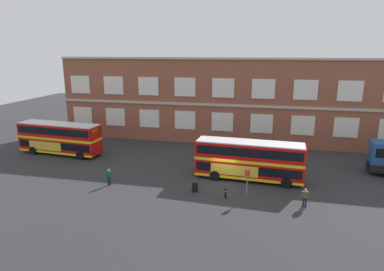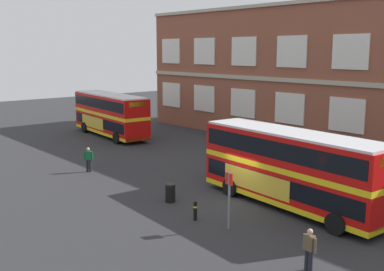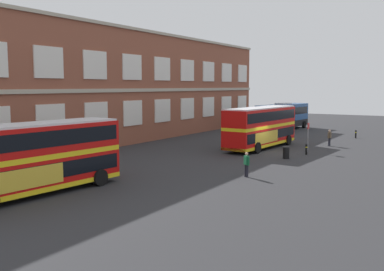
% 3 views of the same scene
% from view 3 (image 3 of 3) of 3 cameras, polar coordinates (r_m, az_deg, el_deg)
% --- Properties ---
extents(ground_plane, '(120.00, 120.00, 0.00)m').
position_cam_3_polar(ground_plane, '(42.10, 6.84, -1.99)').
color(ground_plane, '#2B2B2D').
extents(brick_terminal_building, '(54.10, 8.19, 12.19)m').
position_cam_3_polar(brick_terminal_building, '(50.96, -9.37, 6.14)').
color(brick_terminal_building, brown).
rests_on(brick_terminal_building, ground).
extents(double_decker_near, '(11.18, 3.58, 4.07)m').
position_cam_3_polar(double_decker_near, '(26.18, -20.10, -2.71)').
color(double_decker_near, red).
rests_on(double_decker_near, ground).
extents(double_decker_middle, '(11.15, 3.41, 4.07)m').
position_cam_3_polar(double_decker_middle, '(43.88, 8.96, 1.15)').
color(double_decker_middle, red).
rests_on(double_decker_middle, ground).
extents(touring_coach, '(12.18, 3.71, 3.80)m').
position_cam_3_polar(touring_coach, '(62.88, 11.73, 2.45)').
color(touring_coach, navy).
rests_on(touring_coach, ground).
extents(waiting_passenger, '(0.47, 0.57, 1.70)m').
position_cam_3_polar(waiting_passenger, '(29.93, 7.10, -3.62)').
color(waiting_passenger, black).
rests_on(waiting_passenger, ground).
extents(second_passenger, '(0.64, 0.29, 1.70)m').
position_cam_3_polar(second_passenger, '(47.15, 17.43, -0.19)').
color(second_passenger, black).
rests_on(second_passenger, ground).
extents(bus_stand_flag, '(0.44, 0.10, 2.70)m').
position_cam_3_polar(bus_stand_flag, '(42.47, 14.85, 0.14)').
color(bus_stand_flag, slate).
rests_on(bus_stand_flag, ground).
extents(station_litter_bin, '(0.60, 0.60, 1.03)m').
position_cam_3_polar(station_litter_bin, '(38.10, 12.13, -2.18)').
color(station_litter_bin, black).
rests_on(station_litter_bin, ground).
extents(safety_bollard_west, '(0.19, 0.19, 0.95)m').
position_cam_3_polar(safety_bollard_west, '(55.41, 20.51, 0.18)').
color(safety_bollard_west, black).
rests_on(safety_bollard_west, ground).
extents(safety_bollard_east, '(0.19, 0.19, 0.95)m').
position_cam_3_polar(safety_bollard_east, '(40.71, 14.64, -1.74)').
color(safety_bollard_east, black).
rests_on(safety_bollard_east, ground).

